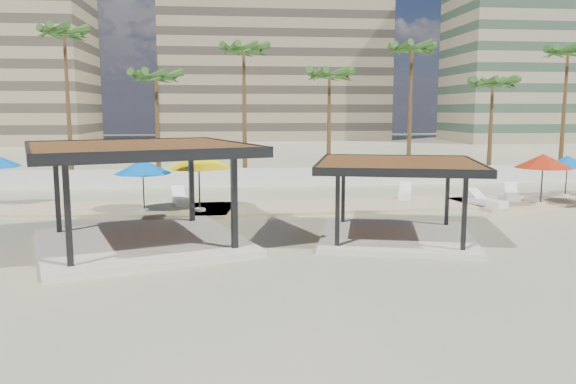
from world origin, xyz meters
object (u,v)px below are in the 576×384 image
at_px(pavilion_central, 397,193).
at_px(pavilion_west, 140,185).
at_px(umbrella_c, 543,161).
at_px(lounger_c, 487,202).
at_px(lounger_d, 512,195).
at_px(lounger_a, 180,200).
at_px(lounger_b, 405,194).

xyz_separation_m(pavilion_central, pavilion_west, (-9.84, -0.01, 0.43)).
height_order(pavilion_west, umbrella_c, pavilion_west).
distance_m(umbrella_c, lounger_c, 3.55).
bearing_deg(lounger_d, pavilion_central, 154.09).
height_order(pavilion_west, lounger_a, pavilion_west).
distance_m(umbrella_c, lounger_d, 3.02).
bearing_deg(umbrella_c, lounger_c, 179.10).
bearing_deg(lounger_b, lounger_a, 113.54).
relative_size(pavilion_west, umbrella_c, 2.62).
relative_size(umbrella_c, lounger_c, 1.64).
bearing_deg(pavilion_central, pavilion_west, -165.57).
relative_size(pavilion_central, lounger_b, 3.42).
bearing_deg(lounger_b, umbrella_c, -96.34).
bearing_deg(lounger_b, lounger_d, -79.17).
relative_size(pavilion_central, lounger_a, 3.21).
relative_size(lounger_b, lounger_c, 0.97).
bearing_deg(lounger_d, lounger_c, 152.88).
bearing_deg(lounger_a, umbrella_c, -110.35).
relative_size(umbrella_c, lounger_d, 1.66).
bearing_deg(pavilion_central, umbrella_c, 46.69).
bearing_deg(pavilion_west, lounger_b, 15.61).
xyz_separation_m(pavilion_central, lounger_b, (3.29, 9.15, -1.48)).
height_order(umbrella_c, lounger_a, umbrella_c).
height_order(pavilion_central, umbrella_c, pavilion_central).
bearing_deg(lounger_b, pavilion_central, -179.61).
height_order(lounger_c, lounger_d, lounger_c).
height_order(lounger_a, lounger_b, lounger_a).
bearing_deg(umbrella_c, lounger_b, 153.50).
distance_m(lounger_b, lounger_d, 5.90).
relative_size(pavilion_central, lounger_d, 3.36).
relative_size(umbrella_c, lounger_b, 1.69).
height_order(lounger_b, lounger_c, lounger_c).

